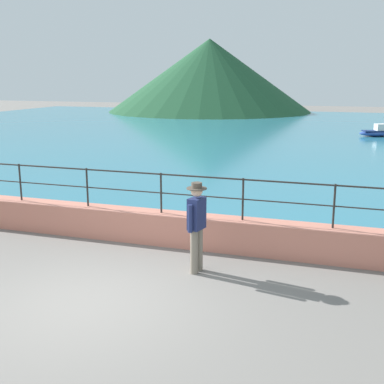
% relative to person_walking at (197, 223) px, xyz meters
% --- Properties ---
extents(ground_plane, '(120.00, 120.00, 0.00)m').
position_rel_person_walking_xyz_m(ground_plane, '(-1.27, -1.80, -0.98)').
color(ground_plane, slate).
extents(promenade_wall, '(20.00, 0.56, 0.70)m').
position_rel_person_walking_xyz_m(promenade_wall, '(-1.27, 1.40, -0.63)').
color(promenade_wall, tan).
rests_on(promenade_wall, ground).
extents(railing, '(18.44, 0.04, 0.90)m').
position_rel_person_walking_xyz_m(railing, '(-1.27, 1.40, 0.35)').
color(railing, '#282623').
rests_on(railing, promenade_wall).
extents(lake_water, '(64.00, 44.32, 0.06)m').
position_rel_person_walking_xyz_m(lake_water, '(-1.27, 24.04, -0.95)').
color(lake_water, teal).
rests_on(lake_water, ground).
extents(hill_main, '(21.54, 21.54, 7.55)m').
position_rel_person_walking_xyz_m(hill_main, '(-12.30, 43.11, 2.80)').
color(hill_main, '#1E4C2D').
rests_on(hill_main, ground).
extents(person_walking, '(0.38, 0.56, 1.75)m').
position_rel_person_walking_xyz_m(person_walking, '(0.00, 0.00, 0.00)').
color(person_walking, slate).
rests_on(person_walking, ground).
extents(boat_0, '(2.47, 1.65, 0.76)m').
position_rel_person_walking_xyz_m(boat_0, '(4.11, 24.28, -0.65)').
color(boat_0, '#2D4C9E').
rests_on(boat_0, lake_water).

